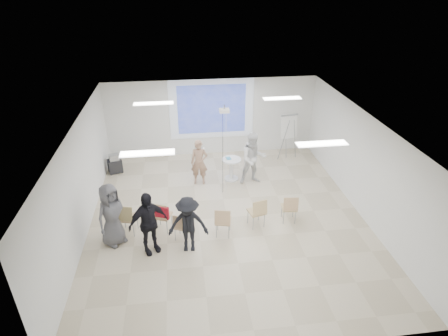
{
  "coord_description": "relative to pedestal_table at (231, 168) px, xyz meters",
  "views": [
    {
      "loc": [
        -1.27,
        -9.09,
        6.55
      ],
      "look_at": [
        0.0,
        0.8,
        1.25
      ],
      "focal_mm": 30.0,
      "sensor_mm": 36.0,
      "label": 1
    }
  ],
  "objects": [
    {
      "name": "player_right",
      "position": [
        0.71,
        -0.29,
        0.56
      ],
      "size": [
        1.03,
        0.84,
        2.03
      ],
      "primitive_type": "imported",
      "rotation": [
        0.0,
        0.0,
        0.06
      ],
      "color": "white",
      "rests_on": "floor"
    },
    {
      "name": "audience_left",
      "position": [
        -2.64,
        -3.49,
        0.55
      ],
      "size": [
        1.37,
        1.16,
        2.02
      ],
      "primitive_type": "imported",
      "rotation": [
        0.0,
        0.0,
        0.47
      ],
      "color": "black",
      "rests_on": "floor"
    },
    {
      "name": "floor",
      "position": [
        -0.44,
        -2.26,
        -0.51
      ],
      "size": [
        8.0,
        9.0,
        0.1
      ],
      "primitive_type": "cube",
      "color": "beige",
      "rests_on": "ground"
    },
    {
      "name": "ceiling",
      "position": [
        -0.44,
        -2.26,
        2.59
      ],
      "size": [
        8.0,
        9.0,
        0.1
      ],
      "primitive_type": "cube",
      "color": "white",
      "rests_on": "wall_back"
    },
    {
      "name": "audience_outer",
      "position": [
        -3.6,
        -3.01,
        0.54
      ],
      "size": [
        1.14,
        1.15,
        2.0
      ],
      "primitive_type": "imported",
      "rotation": [
        0.0,
        0.0,
        0.79
      ],
      "color": "#5B5A60",
      "rests_on": "floor"
    },
    {
      "name": "chair_far_left",
      "position": [
        -3.29,
        -2.69,
        0.12
      ],
      "size": [
        0.55,
        0.58,
        0.98
      ],
      "rotation": [
        0.0,
        0.0,
        -0.22
      ],
      "color": "tan",
      "rests_on": "floor"
    },
    {
      "name": "wall_back",
      "position": [
        -0.44,
        2.29,
        1.04
      ],
      "size": [
        8.0,
        0.1,
        3.0
      ],
      "primitive_type": "cube",
      "color": "silver",
      "rests_on": "floor"
    },
    {
      "name": "audience_mid",
      "position": [
        -1.64,
        -3.56,
        0.44
      ],
      "size": [
        1.22,
        0.75,
        1.8
      ],
      "primitive_type": "imported",
      "rotation": [
        0.0,
        0.0,
        -0.1
      ],
      "color": "black",
      "rests_on": "floor"
    },
    {
      "name": "pedestal_table",
      "position": [
        0.0,
        0.0,
        0.0
      ],
      "size": [
        0.78,
        0.78,
        0.82
      ],
      "rotation": [
        0.0,
        0.0,
        0.19
      ],
      "color": "silver",
      "rests_on": "floor"
    },
    {
      "name": "wall_left",
      "position": [
        -4.49,
        -2.26,
        1.04
      ],
      "size": [
        0.1,
        9.0,
        3.0
      ],
      "primitive_type": "cube",
      "color": "silver",
      "rests_on": "floor"
    },
    {
      "name": "ceiling_projector",
      "position": [
        -0.35,
        -0.77,
        2.23
      ],
      "size": [
        0.3,
        0.25,
        3.0
      ],
      "color": "white",
      "rests_on": "ceiling"
    },
    {
      "name": "controller_left",
      "position": [
        -0.93,
        0.15,
        0.72
      ],
      "size": [
        0.06,
        0.13,
        0.04
      ],
      "primitive_type": "cube",
      "rotation": [
        0.0,
        0.0,
        -0.14
      ],
      "color": "white",
      "rests_on": "player_left"
    },
    {
      "name": "laptop",
      "position": [
        -1.79,
        -3.06,
        -0.01
      ],
      "size": [
        0.37,
        0.33,
        0.02
      ],
      "primitive_type": "imported",
      "rotation": [
        0.0,
        0.0,
        2.73
      ],
      "color": "black",
      "rests_on": "chair_left_inner"
    },
    {
      "name": "chair_left_mid",
      "position": [
        -2.35,
        -2.68,
        0.1
      ],
      "size": [
        0.59,
        0.6,
        0.95
      ],
      "rotation": [
        0.0,
        0.0,
        -0.37
      ],
      "color": "tan",
      "rests_on": "floor"
    },
    {
      "name": "flipchart_easel",
      "position": [
        2.38,
        1.37,
        0.87
      ],
      "size": [
        0.77,
        0.59,
        1.8
      ],
      "rotation": [
        0.0,
        0.0,
        0.16
      ],
      "color": "gray",
      "rests_on": "floor"
    },
    {
      "name": "fluor_panel_se",
      "position": [
        1.56,
        -3.76,
        2.51
      ],
      "size": [
        1.2,
        0.3,
        0.02
      ],
      "primitive_type": "cube",
      "color": "white",
      "rests_on": "ceiling"
    },
    {
      "name": "wall_right",
      "position": [
        3.61,
        -2.26,
        1.04
      ],
      "size": [
        0.1,
        9.0,
        3.0
      ],
      "primitive_type": "cube",
      "color": "silver",
      "rests_on": "floor"
    },
    {
      "name": "player_left",
      "position": [
        -1.11,
        -0.1,
        0.44
      ],
      "size": [
        0.71,
        0.53,
        1.79
      ],
      "primitive_type": "imported",
      "rotation": [
        0.0,
        0.0,
        -0.14
      ],
      "color": "#A57C65",
      "rests_on": "floor"
    },
    {
      "name": "chair_center",
      "position": [
        -0.69,
        -3.12,
        0.08
      ],
      "size": [
        0.52,
        0.54,
        0.92
      ],
      "rotation": [
        0.0,
        0.0,
        -0.22
      ],
      "color": "tan",
      "rests_on": "floor"
    },
    {
      "name": "chair_right_inner",
      "position": [
        0.34,
        -2.82,
        0.09
      ],
      "size": [
        0.54,
        0.56,
        0.93
      ],
      "rotation": [
        0.0,
        0.0,
        0.25
      ],
      "color": "tan",
      "rests_on": "floor"
    },
    {
      "name": "fluor_panel_sw",
      "position": [
        -2.44,
        -3.76,
        2.51
      ],
      "size": [
        1.2,
        0.3,
        0.02
      ],
      "primitive_type": "cube",
      "color": "white",
      "rests_on": "ceiling"
    },
    {
      "name": "projection_image",
      "position": [
        -0.44,
        2.21,
        1.39
      ],
      "size": [
        2.6,
        0.01,
        1.9
      ],
      "primitive_type": "cube",
      "color": "#3449B2",
      "rests_on": "wall_back"
    },
    {
      "name": "fluor_panel_ne",
      "position": [
        1.56,
        -0.26,
        2.51
      ],
      "size": [
        1.2,
        0.3,
        0.02
      ],
      "primitive_type": "cube",
      "color": "white",
      "rests_on": "ceiling"
    },
    {
      "name": "chair_left_inner",
      "position": [
        -1.82,
        -3.15,
        0.04
      ],
      "size": [
        0.52,
        0.54,
        0.83
      ],
      "rotation": [
        0.0,
        0.0,
        -0.41
      ],
      "color": "tan",
      "rests_on": "floor"
    },
    {
      "name": "projection_halo",
      "position": [
        -0.44,
        2.22,
        1.39
      ],
      "size": [
        3.2,
        0.01,
        2.3
      ],
      "primitive_type": "cube",
      "color": "silver",
      "rests_on": "wall_back"
    },
    {
      "name": "av_cart",
      "position": [
        -4.11,
        1.05,
        -0.13
      ],
      "size": [
        0.58,
        0.52,
        0.72
      ],
      "rotation": [
        0.0,
        0.0,
        0.33
      ],
      "color": "black",
      "rests_on": "floor"
    },
    {
      "name": "red_jacket",
      "position": [
        -2.32,
        -2.82,
        0.26
      ],
      "size": [
        0.39,
        0.22,
        0.37
      ],
      "primitive_type": "cube",
      "rotation": [
        0.0,
        0.0,
        -0.37
      ],
      "color": "#AC1525",
      "rests_on": "chair_left_mid"
    },
    {
      "name": "controller_right",
      "position": [
        0.53,
        -0.04,
        0.91
      ],
      "size": [
        0.05,
        0.13,
        0.04
      ],
      "primitive_type": "cube",
      "rotation": [
        0.0,
        0.0,
        0.06
      ],
      "color": "silver",
      "rests_on": "player_right"
    },
    {
      "name": "fluor_panel_nw",
      "position": [
        -2.44,
        -0.26,
        2.51
      ],
      "size": [
        1.2,
        0.3,
        0.02
      ],
      "primitive_type": "cube",
      "color": "white",
      "rests_on": "ceiling"
    },
    {
      "name": "chair_right_far",
      "position": [
        1.3,
        -2.71,
        0.07
      ],
      "size": [
        0.47,
        0.49,
        0.9
      ],
      "rotation": [
        0.0,
        0.0,
        -0.11
      ],
      "color": "tan",
      "rests_on": "floor"
    }
  ]
}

